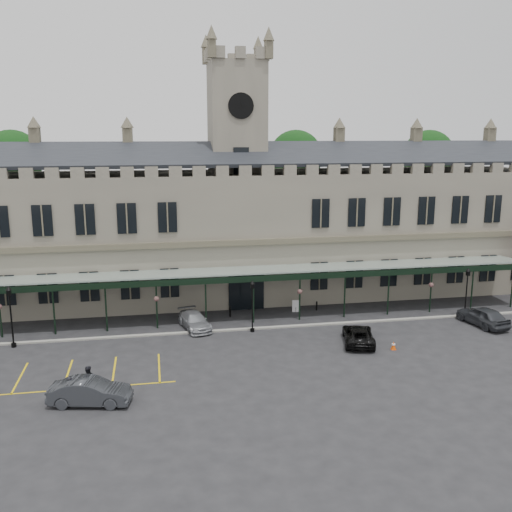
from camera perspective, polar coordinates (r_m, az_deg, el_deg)
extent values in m
plane|color=black|center=(41.83, 1.50, -9.80)|extent=(140.00, 140.00, 0.00)
cube|color=#696458|center=(55.38, -1.86, 2.17)|extent=(60.00, 10.00, 12.00)
cube|color=#504A3A|center=(50.31, -0.99, 1.37)|extent=(60.00, 0.35, 0.50)
cube|color=black|center=(52.08, -1.51, 10.16)|extent=(60.00, 4.77, 2.20)
cube|color=black|center=(57.02, -2.30, 10.34)|extent=(60.00, 4.77, 2.20)
cube|color=black|center=(51.37, -0.98, -3.33)|extent=(3.20, 0.18, 3.80)
cube|color=#696458|center=(54.72, -1.90, 7.33)|extent=(5.00, 5.00, 22.00)
cylinder|color=silver|center=(52.04, -1.52, 14.79)|extent=(2.20, 0.12, 2.20)
cylinder|color=black|center=(51.97, -1.51, 14.79)|extent=(2.30, 0.04, 2.30)
cube|color=black|center=(52.06, -1.49, 9.28)|extent=(1.40, 0.12, 2.80)
cube|color=#8C9E93|center=(49.00, -0.63, -1.44)|extent=(50.00, 4.00, 0.40)
cube|color=black|center=(47.15, -0.22, -2.30)|extent=(50.00, 0.18, 0.50)
cube|color=gray|center=(46.86, 0.11, -7.24)|extent=(60.00, 0.40, 0.12)
cylinder|color=#332314|center=(65.18, -22.64, 2.76)|extent=(0.70, 0.70, 12.00)
sphere|color=black|center=(64.51, -23.15, 8.89)|extent=(6.00, 6.00, 6.00)
cylinder|color=#332314|center=(65.66, 3.90, 3.74)|extent=(0.70, 0.70, 12.00)
sphere|color=black|center=(64.99, 3.99, 9.85)|extent=(6.00, 6.00, 6.00)
cylinder|color=#332314|center=(71.27, 16.50, 3.94)|extent=(0.70, 0.70, 12.00)
sphere|color=black|center=(70.66, 16.84, 9.56)|extent=(6.00, 6.00, 6.00)
cylinder|color=black|center=(46.75, -23.06, -8.20)|extent=(0.37, 0.37, 0.31)
cylinder|color=black|center=(46.16, -23.25, -6.00)|extent=(0.12, 0.12, 4.07)
cube|color=black|center=(45.56, -23.49, -3.38)|extent=(0.28, 0.28, 0.41)
cone|color=black|center=(45.47, -23.52, -2.95)|extent=(0.45, 0.45, 0.31)
cylinder|color=black|center=(46.24, -0.36, -7.41)|extent=(0.33, 0.33, 0.28)
cylinder|color=black|center=(45.70, -0.37, -5.41)|extent=(0.11, 0.11, 3.67)
cube|color=black|center=(45.14, -0.37, -3.02)|extent=(0.26, 0.26, 0.37)
cone|color=black|center=(45.06, -0.37, -2.63)|extent=(0.40, 0.40, 0.28)
cylinder|color=black|center=(52.75, 20.12, -5.67)|extent=(0.34, 0.34, 0.29)
cylinder|color=black|center=(52.26, 20.26, -3.82)|extent=(0.11, 0.11, 3.82)
cube|color=black|center=(51.75, 20.43, -1.63)|extent=(0.27, 0.27, 0.38)
cone|color=black|center=(51.68, 20.46, -1.27)|extent=(0.42, 0.42, 0.29)
cube|color=#DD4607|center=(43.88, 13.57, -9.05)|extent=(0.34, 0.34, 0.04)
cone|color=#DD4607|center=(43.77, 13.59, -8.69)|extent=(0.39, 0.39, 0.62)
cylinder|color=silver|center=(43.74, 13.59, -8.58)|extent=(0.26, 0.26, 0.09)
cylinder|color=black|center=(51.21, 4.00, -5.36)|extent=(0.05, 0.05, 0.45)
cube|color=silver|center=(51.11, 4.00, -5.02)|extent=(0.63, 0.17, 1.09)
cylinder|color=black|center=(49.80, -2.60, -5.56)|extent=(0.17, 0.17, 0.95)
cylinder|color=black|center=(51.80, 6.09, -4.98)|extent=(0.15, 0.15, 0.82)
imported|color=#313438|center=(35.78, -16.27, -12.91)|extent=(5.00, 2.52, 1.57)
imported|color=#9EA0A5|center=(47.06, -6.16, -6.47)|extent=(2.83, 4.80, 1.31)
imported|color=black|center=(44.37, 10.20, -7.77)|extent=(3.30, 5.11, 1.31)
imported|color=#313438|center=(51.08, 21.73, -5.59)|extent=(2.85, 5.07, 1.63)
imported|color=black|center=(36.25, -18.04, -12.63)|extent=(0.69, 0.71, 1.65)
imported|color=black|center=(36.92, -16.46, -11.87)|extent=(1.07, 0.93, 1.86)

